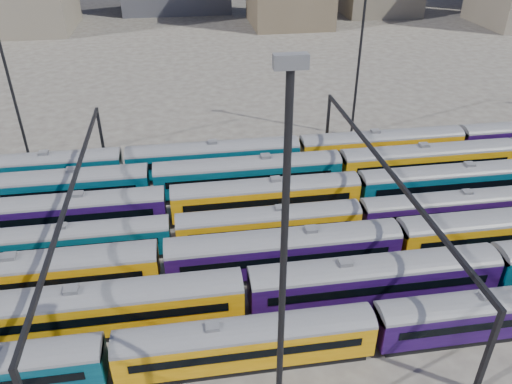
{
  "coord_description": "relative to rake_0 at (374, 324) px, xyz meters",
  "views": [
    {
      "loc": [
        -9.27,
        -40.84,
        30.94
      ],
      "look_at": [
        -2.2,
        5.09,
        3.0
      ],
      "focal_mm": 35.0,
      "sensor_mm": 36.0,
      "label": 1
    }
  ],
  "objects": [
    {
      "name": "ground",
      "position": [
        -3.89,
        15.0,
        -2.56
      ],
      "size": [
        500.0,
        500.0,
        0.0
      ],
      "primitive_type": "plane",
      "color": "#413C37",
      "rests_on": "ground"
    },
    {
      "name": "rake_0",
      "position": [
        0.0,
        0.0,
        0.0
      ],
      "size": [
        118.72,
        2.9,
        4.87
      ],
      "color": "black",
      "rests_on": "ground"
    },
    {
      "name": "rake_1",
      "position": [
        -9.27,
        5.0,
        0.3
      ],
      "size": [
        132.23,
        3.22,
        5.44
      ],
      "color": "black",
      "rests_on": "ground"
    },
    {
      "name": "rake_2",
      "position": [
        6.02,
        10.0,
        0.31
      ],
      "size": [
        132.62,
        3.23,
        5.45
      ],
      "color": "black",
      "rests_on": "ground"
    },
    {
      "name": "rake_3",
      "position": [
        4.01,
        15.0,
        -0.09
      ],
      "size": [
        114.51,
        2.79,
        4.69
      ],
      "color": "black",
      "rests_on": "ground"
    },
    {
      "name": "rake_4",
      "position": [
        -5.04,
        20.0,
        0.16
      ],
      "size": [
        147.29,
        3.08,
        5.18
      ],
      "color": "black",
      "rests_on": "ground"
    },
    {
      "name": "rake_5",
      "position": [
        4.9,
        25.0,
        0.33
      ],
      "size": [
        133.76,
        3.26,
        5.5
      ],
      "color": "black",
      "rests_on": "ground"
    },
    {
      "name": "rake_6",
      "position": [
        1.04,
        30.0,
        0.27
      ],
      "size": [
        131.1,
        3.2,
        5.39
      ],
      "color": "black",
      "rests_on": "ground"
    },
    {
      "name": "gantry_1",
      "position": [
        -23.89,
        15.0,
        4.23
      ],
      "size": [
        0.35,
        40.35,
        8.03
      ],
      "color": "black",
      "rests_on": "ground"
    },
    {
      "name": "gantry_2",
      "position": [
        6.11,
        15.0,
        4.23
      ],
      "size": [
        0.35,
        40.35,
        8.03
      ],
      "color": "black",
      "rests_on": "ground"
    },
    {
      "name": "mast_1",
      "position": [
        -33.89,
        37.0,
        11.41
      ],
      "size": [
        1.4,
        0.5,
        25.6
      ],
      "color": "black",
      "rests_on": "ground"
    },
    {
      "name": "mast_2",
      "position": [
        -8.89,
        -7.0,
        11.41
      ],
      "size": [
        1.4,
        0.5,
        25.6
      ],
      "color": "black",
      "rests_on": "ground"
    },
    {
      "name": "mast_3",
      "position": [
        11.11,
        39.0,
        11.41
      ],
      "size": [
        1.4,
        0.5,
        25.6
      ],
      "color": "black",
      "rests_on": "ground"
    }
  ]
}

